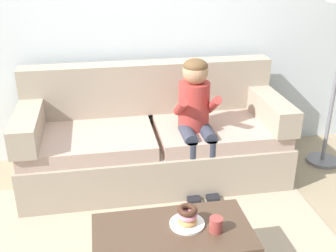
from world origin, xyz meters
The scene contains 10 objects.
ground centered at (0.00, 0.00, 0.00)m, with size 10.00×10.00×0.00m, color #9E896B.
wall_back centered at (0.00, 1.40, 1.40)m, with size 8.00×0.10×2.80m, color silver.
couch centered at (0.13, 0.85, 0.35)m, with size 2.25×0.90×0.97m.
coffee_table centered at (0.05, -0.50, 0.36)m, with size 0.93×0.49×0.41m.
person_child centered at (0.46, 0.64, 0.67)m, with size 0.34×0.58×1.10m.
plate centered at (0.14, -0.46, 0.42)m, with size 0.21×0.21×0.01m, color white.
donut centered at (0.14, -0.46, 0.44)m, with size 0.12×0.12×0.04m, color tan.
donut_second centered at (0.14, -0.46, 0.48)m, with size 0.12×0.12×0.04m, color pink.
donut_third centered at (0.14, -0.46, 0.52)m, with size 0.12×0.12×0.04m, color #422619.
mug centered at (0.29, -0.55, 0.46)m, with size 0.08×0.08×0.09m, color #993D38.
Camera 1 is at (-0.32, -2.42, 1.95)m, focal length 44.27 mm.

